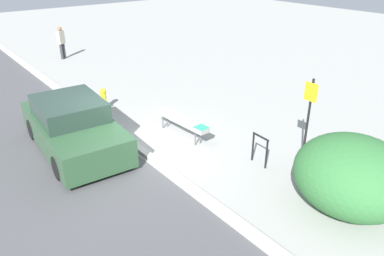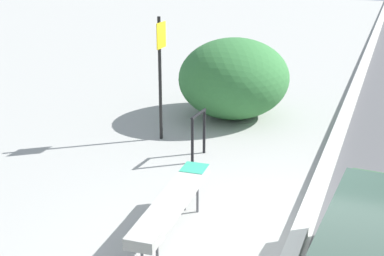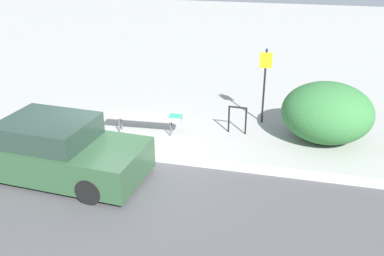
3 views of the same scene
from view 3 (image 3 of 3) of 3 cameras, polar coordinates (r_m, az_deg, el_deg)
ground_plane at (r=11.40m, az=-8.92°, el=-3.62°), size 60.00×60.00×0.00m
curb at (r=11.37m, az=-8.94°, el=-3.33°), size 60.00×0.20×0.13m
bench at (r=12.42m, az=-6.27°, el=1.56°), size 2.20×0.47×0.60m
bike_rack at (r=12.41m, az=6.08°, el=1.46°), size 0.55×0.08×0.83m
sign_post at (r=12.97m, az=9.66°, el=6.41°), size 0.36×0.08×2.30m
fire_hydrant at (r=13.27m, az=-21.43°, el=0.94°), size 0.36×0.22×0.77m
shrub_hedge at (r=12.36m, az=17.56°, el=1.98°), size 2.49×2.31×1.67m
parked_car_near at (r=10.58m, az=-17.71°, el=-2.88°), size 4.31×2.10×1.42m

